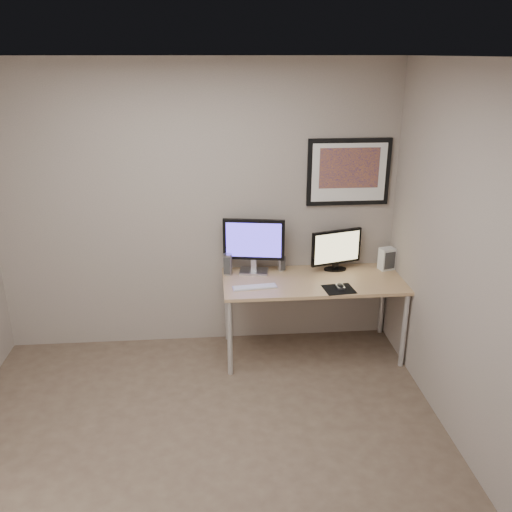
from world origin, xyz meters
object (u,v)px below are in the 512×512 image
object	(u,v)px
speaker_left	(228,264)
speaker_right	(281,262)
monitor_tv	(336,249)
monitor_large	(254,243)
desk	(313,286)
fan_unit	(387,259)
framed_art	(349,172)
keyboard	(255,287)

from	to	relation	value
speaker_left	speaker_right	bearing A→B (deg)	19.52
monitor_tv	speaker_left	size ratio (longest dim) A/B	2.44
monitor_large	monitor_tv	size ratio (longest dim) A/B	1.15
desk	fan_unit	bearing A→B (deg)	14.71
monitor_tv	speaker_left	xyz separation A→B (m)	(-1.00, -0.02, -0.11)
framed_art	speaker_left	bearing A→B (deg)	-172.49
monitor_tv	framed_art	bearing A→B (deg)	33.59
monitor_tv	speaker_right	world-z (taller)	monitor_tv
framed_art	speaker_right	world-z (taller)	framed_art
monitor_large	speaker_left	bearing A→B (deg)	-163.55
monitor_tv	fan_unit	xyz separation A→B (m)	(0.48, -0.02, -0.10)
speaker_right	fan_unit	xyz separation A→B (m)	(0.98, -0.05, 0.02)
monitor_tv	speaker_left	world-z (taller)	monitor_tv
desk	monitor_tv	bearing A→B (deg)	40.21
monitor_large	fan_unit	world-z (taller)	monitor_large
speaker_left	keyboard	world-z (taller)	speaker_left
desk	monitor_large	bearing A→B (deg)	157.22
monitor_tv	fan_unit	distance (m)	0.49
framed_art	speaker_right	bearing A→B (deg)	-171.47
speaker_left	keyboard	xyz separation A→B (m)	(0.22, -0.32, -0.09)
speaker_left	speaker_right	distance (m)	0.50
monitor_large	monitor_tv	distance (m)	0.76
desk	framed_art	size ratio (longest dim) A/B	2.13
monitor_large	speaker_left	world-z (taller)	monitor_large
speaker_right	keyboard	world-z (taller)	speaker_right
desk	framed_art	xyz separation A→B (m)	(0.35, 0.33, 0.96)
framed_art	keyboard	bearing A→B (deg)	-152.39
keyboard	fan_unit	world-z (taller)	fan_unit
framed_art	monitor_tv	size ratio (longest dim) A/B	1.56
speaker_right	keyboard	distance (m)	0.47
framed_art	monitor_large	size ratio (longest dim) A/B	1.35
desk	speaker_left	distance (m)	0.79
speaker_left	speaker_right	xyz separation A→B (m)	(0.49, 0.05, -0.02)
speaker_left	speaker_right	size ratio (longest dim) A/B	1.22
monitor_tv	speaker_right	xyz separation A→B (m)	(-0.50, 0.03, -0.13)
speaker_right	keyboard	bearing A→B (deg)	-148.03
framed_art	monitor_large	distance (m)	1.06
keyboard	fan_unit	size ratio (longest dim) A/B	1.85
monitor_tv	speaker_left	distance (m)	1.00
desk	monitor_large	xyz separation A→B (m)	(-0.51, 0.21, 0.35)
desk	fan_unit	xyz separation A→B (m)	(0.72, 0.19, 0.17)
monitor_large	speaker_right	world-z (taller)	monitor_large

